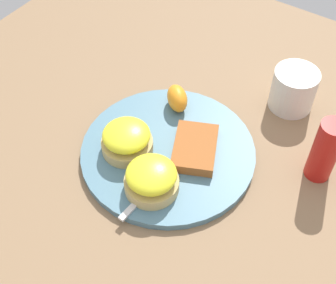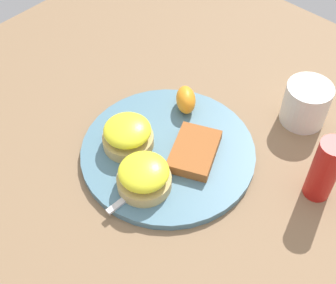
{
  "view_description": "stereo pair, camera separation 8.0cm",
  "coord_description": "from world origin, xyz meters",
  "px_view_note": "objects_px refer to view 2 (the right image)",
  "views": [
    {
      "loc": [
        -0.43,
        -0.29,
        0.65
      ],
      "look_at": [
        0.0,
        0.0,
        0.03
      ],
      "focal_mm": 50.0,
      "sensor_mm": 36.0,
      "label": 1
    },
    {
      "loc": [
        -0.38,
        -0.35,
        0.65
      ],
      "look_at": [
        0.0,
        0.0,
        0.03
      ],
      "focal_mm": 50.0,
      "sensor_mm": 36.0,
      "label": 2
    }
  ],
  "objects_px": {
    "sandwich_benedict_left": "(128,135)",
    "condiment_bottle": "(325,170)",
    "orange_wedge": "(186,100)",
    "fork": "(164,170)",
    "cup": "(306,103)",
    "hashbrown_patty": "(194,151)",
    "sandwich_benedict_right": "(144,176)"
  },
  "relations": [
    {
      "from": "hashbrown_patty",
      "to": "fork",
      "type": "xyz_separation_m",
      "value": [
        -0.06,
        0.02,
        -0.01
      ]
    },
    {
      "from": "orange_wedge",
      "to": "fork",
      "type": "height_order",
      "value": "orange_wedge"
    },
    {
      "from": "sandwich_benedict_left",
      "to": "cup",
      "type": "relative_size",
      "value": 0.8
    },
    {
      "from": "orange_wedge",
      "to": "fork",
      "type": "distance_m",
      "value": 0.16
    },
    {
      "from": "sandwich_benedict_right",
      "to": "hashbrown_patty",
      "type": "bearing_deg",
      "value": -9.73
    },
    {
      "from": "hashbrown_patty",
      "to": "orange_wedge",
      "type": "bearing_deg",
      "value": 48.92
    },
    {
      "from": "hashbrown_patty",
      "to": "cup",
      "type": "distance_m",
      "value": 0.23
    },
    {
      "from": "sandwich_benedict_left",
      "to": "orange_wedge",
      "type": "relative_size",
      "value": 1.5
    },
    {
      "from": "sandwich_benedict_left",
      "to": "condiment_bottle",
      "type": "bearing_deg",
      "value": -63.44
    },
    {
      "from": "hashbrown_patty",
      "to": "cup",
      "type": "bearing_deg",
      "value": -21.64
    },
    {
      "from": "sandwich_benedict_left",
      "to": "sandwich_benedict_right",
      "type": "distance_m",
      "value": 0.09
    },
    {
      "from": "orange_wedge",
      "to": "cup",
      "type": "relative_size",
      "value": 0.54
    },
    {
      "from": "sandwich_benedict_right",
      "to": "sandwich_benedict_left",
      "type": "bearing_deg",
      "value": 62.1
    },
    {
      "from": "sandwich_benedict_left",
      "to": "cup",
      "type": "bearing_deg",
      "value": -34.05
    },
    {
      "from": "orange_wedge",
      "to": "sandwich_benedict_left",
      "type": "bearing_deg",
      "value": 173.81
    },
    {
      "from": "sandwich_benedict_left",
      "to": "condiment_bottle",
      "type": "xyz_separation_m",
      "value": [
        0.15,
        -0.29,
        0.02
      ]
    },
    {
      "from": "sandwich_benedict_left",
      "to": "condiment_bottle",
      "type": "relative_size",
      "value": 0.74
    },
    {
      "from": "condiment_bottle",
      "to": "fork",
      "type": "bearing_deg",
      "value": 125.36
    },
    {
      "from": "orange_wedge",
      "to": "condiment_bottle",
      "type": "height_order",
      "value": "condiment_bottle"
    },
    {
      "from": "sandwich_benedict_left",
      "to": "orange_wedge",
      "type": "height_order",
      "value": "sandwich_benedict_left"
    },
    {
      "from": "sandwich_benedict_right",
      "to": "cup",
      "type": "height_order",
      "value": "cup"
    },
    {
      "from": "sandwich_benedict_right",
      "to": "cup",
      "type": "xyz_separation_m",
      "value": [
        0.32,
        -0.1,
        0.0
      ]
    },
    {
      "from": "sandwich_benedict_left",
      "to": "condiment_bottle",
      "type": "distance_m",
      "value": 0.33
    },
    {
      "from": "cup",
      "to": "orange_wedge",
      "type": "bearing_deg",
      "value": 129.16
    },
    {
      "from": "orange_wedge",
      "to": "cup",
      "type": "distance_m",
      "value": 0.22
    },
    {
      "from": "cup",
      "to": "condiment_bottle",
      "type": "bearing_deg",
      "value": -139.84
    },
    {
      "from": "fork",
      "to": "sandwich_benedict_left",
      "type": "bearing_deg",
      "value": 89.4
    },
    {
      "from": "condiment_bottle",
      "to": "hashbrown_patty",
      "type": "bearing_deg",
      "value": 114.08
    },
    {
      "from": "hashbrown_patty",
      "to": "sandwich_benedict_left",
      "type": "bearing_deg",
      "value": 121.02
    },
    {
      "from": "cup",
      "to": "condiment_bottle",
      "type": "relative_size",
      "value": 0.92
    },
    {
      "from": "sandwich_benedict_left",
      "to": "hashbrown_patty",
      "type": "height_order",
      "value": "sandwich_benedict_left"
    },
    {
      "from": "hashbrown_patty",
      "to": "cup",
      "type": "height_order",
      "value": "cup"
    }
  ]
}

